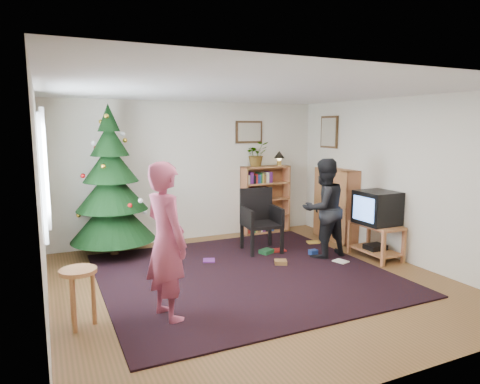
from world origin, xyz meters
name	(u,v)px	position (x,y,z in m)	size (l,w,h in m)	color
floor	(253,281)	(0.00, 0.00, 0.00)	(5.00, 5.00, 0.00)	brown
ceiling	(254,90)	(0.00, 0.00, 2.50)	(5.00, 5.00, 0.00)	white
wall_back	(192,171)	(0.00, 2.50, 1.25)	(5.00, 0.02, 2.50)	silver
wall_front	(398,232)	(0.00, -2.50, 1.25)	(5.00, 0.02, 2.50)	silver
wall_left	(41,204)	(-2.50, 0.00, 1.25)	(0.02, 5.00, 2.50)	silver
wall_right	(398,179)	(2.50, 0.00, 1.25)	(0.02, 5.00, 2.50)	silver
rug	(243,274)	(0.00, 0.30, 0.01)	(3.80, 3.60, 0.02)	black
window_pane	(42,174)	(-2.47, 0.60, 1.50)	(0.04, 1.20, 1.40)	silver
curtain	(45,169)	(-2.43, 1.30, 1.50)	(0.06, 0.35, 1.60)	white
picture_back	(249,132)	(1.15, 2.48, 1.95)	(0.55, 0.03, 0.42)	#4C3319
picture_right	(329,132)	(2.48, 1.75, 1.95)	(0.03, 0.50, 0.60)	#4C3319
christmas_tree	(112,194)	(-1.50, 2.00, 1.00)	(1.33, 1.33, 2.41)	#3F2816
bookshelf_back	(265,199)	(1.44, 2.34, 0.66)	(0.95, 0.30, 1.30)	#B0663F
bookshelf_right	(336,204)	(2.34, 1.30, 0.66)	(0.30, 0.95, 1.30)	#B0663F
tv_stand	(376,238)	(2.22, 0.12, 0.32)	(0.46, 0.83, 0.55)	#B0663F
crt_tv	(377,208)	(2.22, 0.12, 0.81)	(0.54, 0.59, 0.51)	black
armchair	(258,217)	(0.74, 1.26, 0.56)	(0.63, 0.63, 1.04)	black
stool	(79,282)	(-2.20, -0.42, 0.48)	(0.37, 0.37, 0.62)	#B0663F
person_standing	(166,242)	(-1.32, -0.60, 0.85)	(0.62, 0.41, 1.70)	#AE4562
person_by_chair	(324,208)	(1.49, 0.51, 0.78)	(0.76, 0.59, 1.57)	black
potted_plant	(256,154)	(1.24, 2.34, 1.53)	(0.42, 0.37, 0.47)	gray
table_lamp	(279,156)	(1.74, 2.34, 1.49)	(0.21, 0.21, 0.29)	#A57F33
floor_clutter	(286,254)	(0.99, 0.77, 0.04)	(2.23, 1.26, 0.08)	#A51E19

